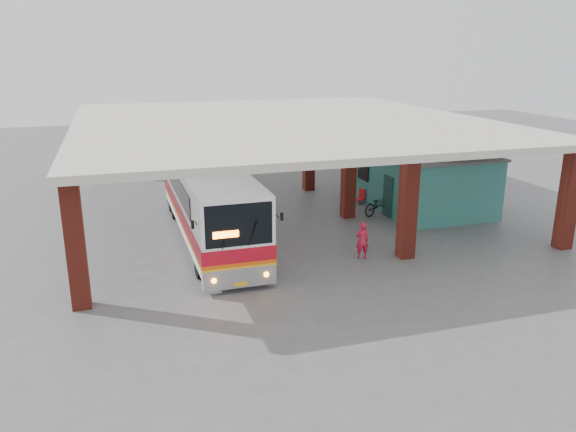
{
  "coord_description": "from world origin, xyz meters",
  "views": [
    {
      "loc": [
        -8.01,
        -22.24,
        8.24
      ],
      "look_at": [
        -1.1,
        0.0,
        1.27
      ],
      "focal_mm": 35.0,
      "sensor_mm": 36.0,
      "label": 1
    }
  ],
  "objects_px": {
    "coach_bus": "(209,200)",
    "red_chair": "(361,197)",
    "pedestrian": "(362,240)",
    "motorcycle": "(379,204)"
  },
  "relations": [
    {
      "from": "coach_bus",
      "to": "pedestrian",
      "type": "height_order",
      "value": "coach_bus"
    },
    {
      "from": "motorcycle",
      "to": "pedestrian",
      "type": "distance_m",
      "value": 6.52
    },
    {
      "from": "motorcycle",
      "to": "pedestrian",
      "type": "xyz_separation_m",
      "value": [
        -3.45,
        -5.53,
        0.21
      ]
    },
    {
      "from": "pedestrian",
      "to": "red_chair",
      "type": "relative_size",
      "value": 1.86
    },
    {
      "from": "pedestrian",
      "to": "red_chair",
      "type": "height_order",
      "value": "pedestrian"
    },
    {
      "from": "pedestrian",
      "to": "motorcycle",
      "type": "bearing_deg",
      "value": -118.52
    },
    {
      "from": "coach_bus",
      "to": "red_chair",
      "type": "relative_size",
      "value": 15.24
    },
    {
      "from": "red_chair",
      "to": "pedestrian",
      "type": "bearing_deg",
      "value": -138.96
    },
    {
      "from": "coach_bus",
      "to": "pedestrian",
      "type": "distance_m",
      "value": 7.05
    },
    {
      "from": "coach_bus",
      "to": "motorcycle",
      "type": "height_order",
      "value": "coach_bus"
    }
  ]
}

